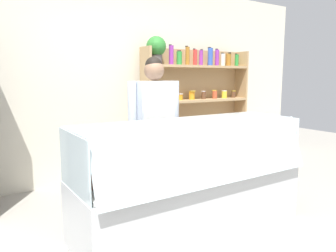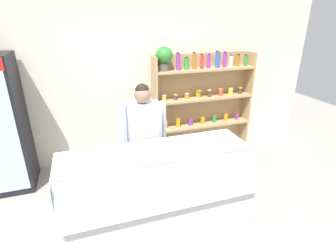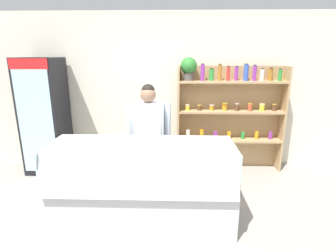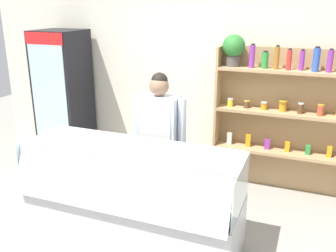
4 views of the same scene
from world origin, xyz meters
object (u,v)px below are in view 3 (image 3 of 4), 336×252
at_px(drinks_fridge, 45,116).
at_px(deli_display_case, 142,198).
at_px(shelving_unit, 225,108).
at_px(shop_clerk, 149,132).

bearing_deg(drinks_fridge, deli_display_case, -39.01).
distance_m(drinks_fridge, deli_display_case, 2.45).
xyz_separation_m(drinks_fridge, shelving_unit, (3.08, 0.17, 0.12)).
distance_m(drinks_fridge, shop_clerk, 2.03).
bearing_deg(deli_display_case, drinks_fridge, 140.99).
height_order(drinks_fridge, deli_display_case, drinks_fridge).
xyz_separation_m(drinks_fridge, shop_clerk, (1.86, -0.81, -0.02)).
relative_size(deli_display_case, shop_clerk, 1.33).
bearing_deg(drinks_fridge, shelving_unit, 3.09).
xyz_separation_m(drinks_fridge, deli_display_case, (1.83, -1.49, -0.66)).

